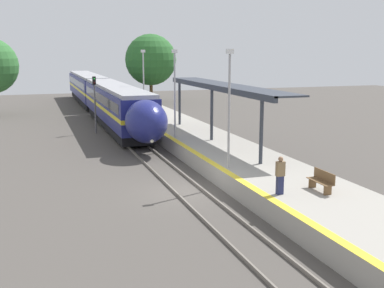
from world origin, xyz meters
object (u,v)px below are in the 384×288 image
lamppost_far (144,80)px  railway_signal (95,99)px  person_waiting (280,175)px  lamppost_mid (175,88)px  lamppost_near (229,102)px  train (101,95)px  platform_bench (322,180)px

lamppost_far → railway_signal: bearing=-174.4°
person_waiting → railway_signal: bearing=100.9°
lamppost_mid → lamppost_far: bearing=90.0°
railway_signal → lamppost_near: 19.48m
train → lamppost_far: bearing=-78.1°
platform_bench → lamppost_mid: (-2.20, 14.83, 2.96)m
train → lamppost_far: 11.35m
person_waiting → lamppost_near: lamppost_near is taller
lamppost_far → train: bearing=101.9°
lamppost_near → lamppost_far: same height
platform_bench → lamppost_far: lamppost_far is taller
train → person_waiting: train is taller
railway_signal → person_waiting: bearing=-79.1°
lamppost_near → platform_bench: bearing=-66.8°
lamppost_mid → lamppost_far: 9.68m
platform_bench → lamppost_near: lamppost_near is taller
railway_signal → train: bearing=79.7°
person_waiting → railway_signal: size_ratio=0.34×
railway_signal → lamppost_far: size_ratio=0.79×
railway_signal → lamppost_mid: size_ratio=0.79×
platform_bench → person_waiting: size_ratio=0.95×
train → person_waiting: size_ratio=28.88×
railway_signal → lamppost_far: bearing=5.6°
person_waiting → lamppost_near: 5.62m
lamppost_mid → train: bearing=96.4°
person_waiting → lamppost_mid: size_ratio=0.27×
train → person_waiting: bearing=-85.8°
lamppost_near → railway_signal: bearing=103.0°
platform_bench → lamppost_near: bearing=113.2°
lamppost_near → lamppost_far: (0.00, 19.36, 0.00)m
platform_bench → lamppost_near: (-2.20, 5.15, 2.96)m
platform_bench → train: bearing=97.3°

